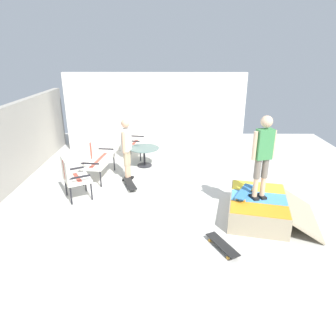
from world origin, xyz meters
The scene contains 12 objects.
ground_plane centered at (0.00, 0.00, -0.05)m, with size 12.00×12.00×0.10m, color beige.
house_facade centered at (3.80, 0.49, 1.31)m, with size 0.23×6.00×2.61m.
skate_ramp centered at (-0.84, -1.90, 0.23)m, with size 1.93×2.06×0.47m.
patio_bench centered at (1.26, 2.02, 0.62)m, with size 1.31×0.70×1.02m.
patio_chair_near_house centered at (2.96, 1.23, 0.61)m, with size 0.69×0.63×1.02m.
patio_chair_by_wall centered at (-0.02, 2.24, 0.61)m, with size 0.81×0.78×1.02m.
patio_table centered at (2.18, 0.76, 0.40)m, with size 0.90×0.90×0.57m.
person_watching centered at (1.14, 1.12, 0.97)m, with size 0.47×0.29×1.66m.
person_skater centered at (-0.87, -1.84, 1.46)m, with size 0.31×0.46×1.70m.
skateboard_by_bench centered at (0.65, 1.01, 0.08)m, with size 0.82×0.47×0.10m.
skateboard_spare centered at (-1.95, -0.97, 0.08)m, with size 0.81×0.53×0.10m.
skateboard_on_ramp centered at (-0.76, -1.58, 0.55)m, with size 0.80×0.55×0.10m.
Camera 1 is at (-6.54, -0.05, 3.33)m, focal length 32.84 mm.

